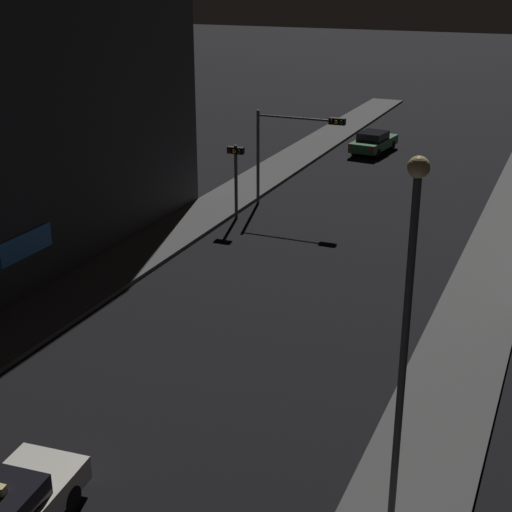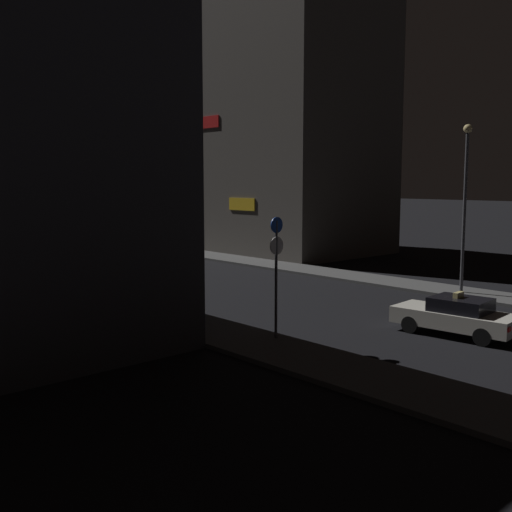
{
  "view_description": "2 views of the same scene",
  "coord_description": "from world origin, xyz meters",
  "px_view_note": "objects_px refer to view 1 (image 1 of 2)",
  "views": [
    {
      "loc": [
        9.43,
        0.01,
        11.58
      ],
      "look_at": [
        -0.32,
        22.64,
        2.09
      ],
      "focal_mm": 52.83,
      "sensor_mm": 36.0,
      "label": 1
    },
    {
      "loc": [
        -20.62,
        -1.41,
        5.62
      ],
      "look_at": [
        -0.97,
        20.14,
        2.01
      ],
      "focal_mm": 42.31,
      "sensor_mm": 36.0,
      "label": 2
    }
  ],
  "objects_px": {
    "far_car": "(374,142)",
    "traffic_light_overhead": "(292,139)",
    "traffic_light_left_kerb": "(236,166)",
    "street_lamp_near_block": "(407,313)"
  },
  "relations": [
    {
      "from": "far_car",
      "to": "traffic_light_overhead",
      "type": "distance_m",
      "value": 13.96
    },
    {
      "from": "traffic_light_overhead",
      "to": "street_lamp_near_block",
      "type": "height_order",
      "value": "street_lamp_near_block"
    },
    {
      "from": "far_car",
      "to": "traffic_light_left_kerb",
      "type": "bearing_deg",
      "value": -98.7
    },
    {
      "from": "traffic_light_left_kerb",
      "to": "street_lamp_near_block",
      "type": "xyz_separation_m",
      "value": [
        12.25,
        -18.41,
        2.57
      ]
    },
    {
      "from": "traffic_light_overhead",
      "to": "street_lamp_near_block",
      "type": "xyz_separation_m",
      "value": [
        10.41,
        -21.13,
        1.61
      ]
    },
    {
      "from": "traffic_light_left_kerb",
      "to": "traffic_light_overhead",
      "type": "bearing_deg",
      "value": 55.85
    },
    {
      "from": "far_car",
      "to": "street_lamp_near_block",
      "type": "height_order",
      "value": "street_lamp_near_block"
    },
    {
      "from": "street_lamp_near_block",
      "to": "traffic_light_left_kerb",
      "type": "bearing_deg",
      "value": 123.63
    },
    {
      "from": "traffic_light_overhead",
      "to": "street_lamp_near_block",
      "type": "relative_size",
      "value": 0.6
    },
    {
      "from": "far_car",
      "to": "traffic_light_overhead",
      "type": "relative_size",
      "value": 0.95
    }
  ]
}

